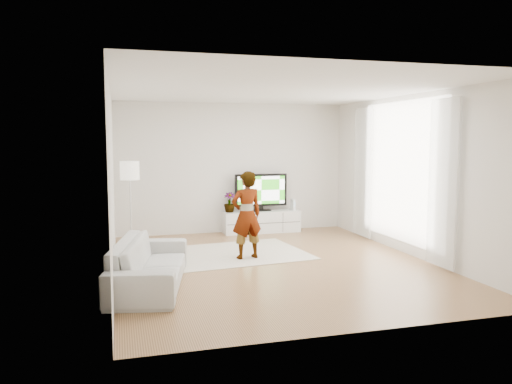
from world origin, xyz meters
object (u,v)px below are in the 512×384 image
object	(u,v)px
player	(247,215)
sofa	(150,263)
media_console	(261,222)
floor_lamp	(130,174)
television	(261,191)
rug	(230,254)

from	to	relation	value
player	sofa	bearing A→B (deg)	24.76
media_console	floor_lamp	size ratio (longest dim) A/B	1.04
television	floor_lamp	xyz separation A→B (m)	(-2.78, -0.68, 0.46)
television	player	world-z (taller)	player
rug	floor_lamp	world-z (taller)	floor_lamp
television	rug	xyz separation A→B (m)	(-1.13, -1.92, -0.90)
sofa	floor_lamp	distance (m)	3.01
rug	player	xyz separation A→B (m)	(0.21, -0.40, 0.75)
player	floor_lamp	size ratio (longest dim) A/B	0.92
television	player	xyz separation A→B (m)	(-0.92, -2.32, -0.16)
player	media_console	bearing A→B (deg)	-122.05
television	player	bearing A→B (deg)	-111.65
rug	sofa	size ratio (longest dim) A/B	1.19
sofa	player	bearing A→B (deg)	-43.67
player	floor_lamp	distance (m)	2.55
media_console	player	size ratio (longest dim) A/B	1.13
sofa	floor_lamp	bearing A→B (deg)	15.01
media_console	player	bearing A→B (deg)	-111.88
player	sofa	distance (m)	2.10
television	sofa	world-z (taller)	television
media_console	sofa	xyz separation A→B (m)	(-2.60, -3.47, 0.09)
rug	player	distance (m)	0.87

